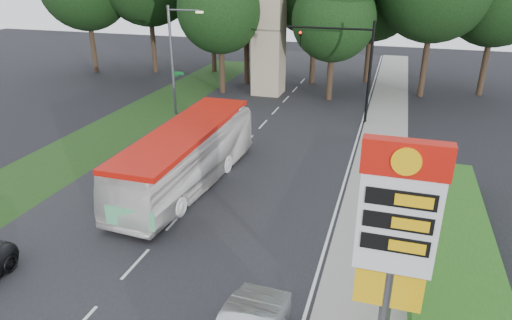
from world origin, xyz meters
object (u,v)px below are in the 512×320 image
(streetlight_signs, at_px, (174,56))
(transit_bus, at_px, (187,157))
(gas_station_pylon, at_px, (396,229))
(monument, at_px, (269,35))
(traffic_signal_mast, at_px, (352,58))

(streetlight_signs, distance_m, transit_bus, 12.97)
(gas_station_pylon, height_order, monument, monument)
(streetlight_signs, bearing_deg, transit_bus, -61.45)
(streetlight_signs, bearing_deg, monument, 58.03)
(gas_station_pylon, bearing_deg, monument, 111.80)
(gas_station_pylon, bearing_deg, traffic_signal_mast, 99.09)
(gas_station_pylon, height_order, transit_bus, gas_station_pylon)
(traffic_signal_mast, xyz_separation_m, monument, (-7.68, 6.00, 0.43))
(streetlight_signs, xyz_separation_m, transit_bus, (6.05, -11.11, -2.86))
(traffic_signal_mast, distance_m, transit_bus, 15.00)
(gas_station_pylon, distance_m, monument, 30.17)
(gas_station_pylon, relative_size, traffic_signal_mast, 0.95)
(traffic_signal_mast, height_order, streetlight_signs, streetlight_signs)
(gas_station_pylon, relative_size, monument, 0.68)
(traffic_signal_mast, height_order, transit_bus, traffic_signal_mast)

